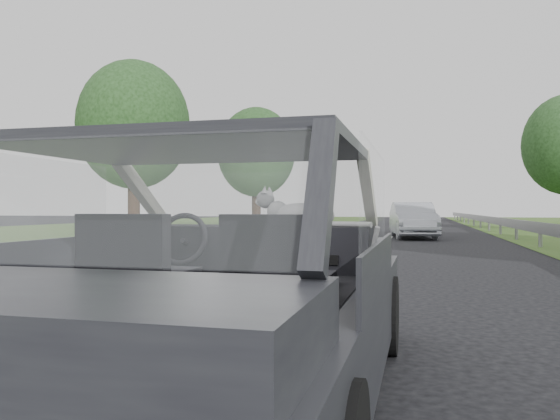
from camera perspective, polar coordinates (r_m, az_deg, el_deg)
The scene contains 10 objects.
ground at distance 3.33m, azimuth -6.05°, elevation -19.48°, with size 140.00×140.00×0.00m, color #2B2B2E.
subject_car at distance 3.16m, azimuth -6.06°, elevation -6.99°, with size 1.80×4.00×1.45m, color black.
dashboard at distance 3.73m, azimuth -2.68°, elevation -3.96°, with size 1.58×0.45×0.30m, color black.
driver_seat at distance 3.05m, azimuth -15.07°, elevation -4.33°, with size 0.50×0.72×0.42m, color black.
passenger_seat at distance 2.74m, azimuth -0.33°, elevation -4.82°, with size 0.50×0.72×0.42m, color black.
steering_wheel at distance 3.60m, azimuth -10.19°, elevation -3.00°, with size 0.36×0.36×0.04m, color black.
cat at distance 3.61m, azimuth 2.21°, elevation -0.32°, with size 0.60×0.19×0.27m, color gray.
other_car at distance 21.24m, azimuth 13.72°, elevation -1.03°, with size 1.63×4.13×1.36m, color silver.
tree_5 at distance 24.05m, azimuth -15.03°, elevation 6.06°, with size 4.74×4.74×7.18m, color #193514, non-canonical shape.
tree_6 at distance 30.03m, azimuth -2.49°, elevation 4.22°, with size 4.28×4.28×6.48m, color #193514, non-canonical shape.
Camera 1 is at (1.10, -2.93, 1.12)m, focal length 35.00 mm.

